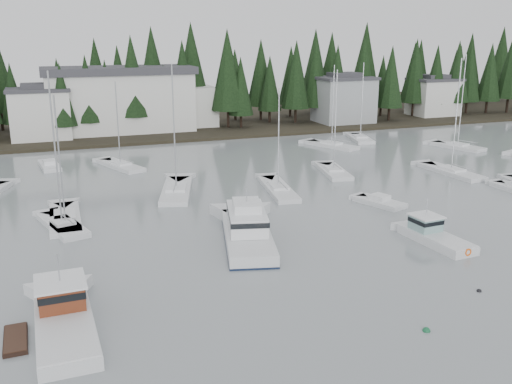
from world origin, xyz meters
The scene contains 23 objects.
far_shore_land centered at (0.00, 97.00, 0.00)m, with size 240.00×54.00×1.00m, color black.
conifer_treeline centered at (0.00, 86.00, 0.00)m, with size 200.00×22.00×20.00m, color black, non-canonical shape.
house_west centered at (-18.00, 79.00, 4.65)m, with size 9.54×7.42×8.75m.
house_east_a centered at (36.00, 78.00, 4.90)m, with size 10.60×8.48×9.25m.
house_east_b centered at (58.00, 80.00, 4.40)m, with size 9.54×7.42×8.25m.
harbor_inn centered at (-2.96, 82.34, 5.78)m, with size 29.50×11.50×10.90m.
lobster_boat_brown centered at (-17.53, 14.27, 0.54)m, with size 5.05×9.69×4.76m.
cabin_cruiser_center centered at (-2.44, 24.45, 0.77)m, with size 6.59×12.53×5.15m.
lobster_boat_teal centered at (11.97, 18.79, 0.47)m, with size 2.98×7.23×3.93m.
sailboat_0 centered at (-4.63, 41.34, 0.07)m, with size 5.94×11.29×14.29m.
sailboat_1 centered at (6.03, 38.09, 0.06)m, with size 4.09×10.75×11.74m.
sailboat_4 centered at (23.50, 58.76, 0.07)m, with size 5.90×9.20×12.85m.
sailboat_5 centered at (-16.80, 33.42, 0.10)m, with size 4.50×8.53×14.34m.
sailboat_8 centered at (15.63, 43.26, 0.08)m, with size 4.37×8.72×13.17m.
sailboat_9 centered at (-8.73, 55.81, 0.06)m, with size 5.45×9.11×11.55m.
sailboat_10 centered at (40.94, 51.19, 0.09)m, with size 5.02×8.66×14.43m.
sailboat_11 centered at (29.27, 38.11, 0.08)m, with size 3.10×9.76×14.53m.
sailboat_12 centered at (30.60, 62.33, 0.07)m, with size 4.82×8.62×12.91m.
sailboat_13 centered at (-16.48, 35.29, 0.06)m, with size 2.92×9.66×12.13m.
runabout_1 centered at (13.68, 29.69, 0.13)m, with size 3.86×5.72×1.42m.
runabout_3 centered at (-17.33, 58.75, 0.13)m, with size 2.83×6.25×1.42m.
mooring_buoy_green centered at (2.33, 6.66, 0.00)m, with size 0.47×0.47×0.47m, color #145933.
mooring_buoy_dark centered at (8.95, 9.87, 0.00)m, with size 0.35×0.35×0.35m, color black.
Camera 1 is at (-17.40, -17.82, 16.72)m, focal length 40.00 mm.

